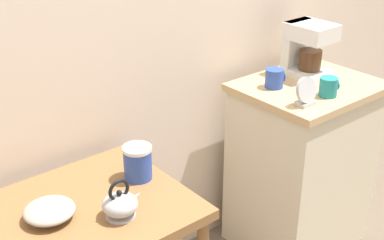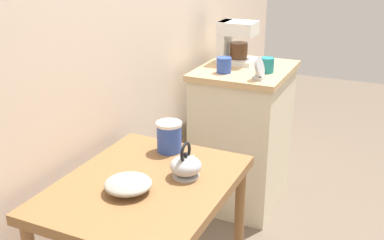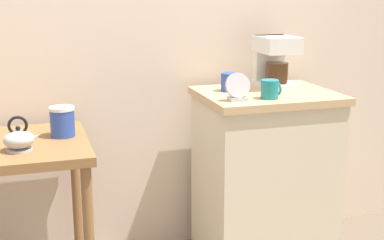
{
  "view_description": "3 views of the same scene",
  "coord_description": "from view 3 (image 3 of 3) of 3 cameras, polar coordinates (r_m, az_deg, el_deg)",
  "views": [
    {
      "loc": [
        -1.21,
        -1.41,
        1.82
      ],
      "look_at": [
        -0.06,
        -0.0,
        0.96
      ],
      "focal_mm": 49.09,
      "sensor_mm": 36.0,
      "label": 1
    },
    {
      "loc": [
        -1.88,
        -0.79,
        1.6
      ],
      "look_at": [
        -0.18,
        -0.0,
        0.87
      ],
      "focal_mm": 42.62,
      "sensor_mm": 36.0,
      "label": 2
    },
    {
      "loc": [
        -0.42,
        -2.35,
        1.41
      ],
      "look_at": [
        0.3,
        -0.01,
        0.8
      ],
      "focal_mm": 50.97,
      "sensor_mm": 36.0,
      "label": 3
    }
  ],
  "objects": [
    {
      "name": "table_clock",
      "position": [
        2.46,
        4.8,
        3.3
      ],
      "size": [
        0.12,
        0.06,
        0.13
      ],
      "color": "#B2B5BA",
      "rests_on": "kitchen_counter"
    },
    {
      "name": "canister_enamel",
      "position": [
        2.48,
        -13.41,
        -0.16
      ],
      "size": [
        0.11,
        0.11,
        0.13
      ],
      "color": "#2D4CAD",
      "rests_on": "wooden_table"
    },
    {
      "name": "coffee_maker",
      "position": [
        2.8,
        8.65,
        6.27
      ],
      "size": [
        0.18,
        0.22,
        0.26
      ],
      "color": "white",
      "rests_on": "kitchen_counter"
    },
    {
      "name": "teakettle",
      "position": [
        2.32,
        -17.63,
        -1.94
      ],
      "size": [
        0.15,
        0.12,
        0.15
      ],
      "color": "#B2B5BA",
      "rests_on": "wooden_table"
    },
    {
      "name": "mug_dark_teal",
      "position": [
        2.53,
        8.18,
        3.21
      ],
      "size": [
        0.09,
        0.08,
        0.09
      ],
      "color": "teal",
      "rests_on": "kitchen_counter"
    },
    {
      "name": "mug_blue",
      "position": [
        2.69,
        4.0,
        3.99
      ],
      "size": [
        0.09,
        0.09,
        0.09
      ],
      "color": "#2D4CAD",
      "rests_on": "kitchen_counter"
    },
    {
      "name": "kitchen_counter",
      "position": [
        2.81,
        7.54,
        -6.11
      ],
      "size": [
        0.65,
        0.53,
        0.9
      ],
      "color": "beige",
      "rests_on": "ground_plane"
    }
  ]
}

